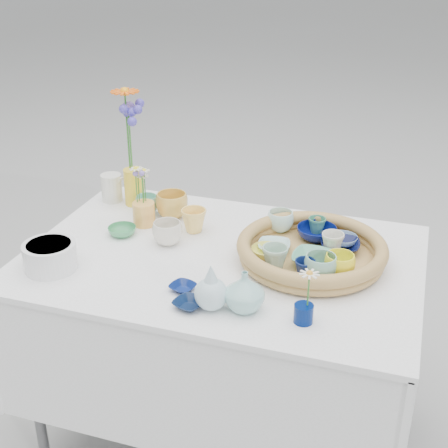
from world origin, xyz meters
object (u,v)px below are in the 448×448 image
(wicker_tray, at_px, (312,251))
(tall_vase_yellow, at_px, (134,187))
(bud_vase_seafoam, at_px, (244,291))
(display_table, at_px, (222,434))

(wicker_tray, xyz_separation_m, tall_vase_yellow, (-0.73, 0.24, 0.03))
(bud_vase_seafoam, bearing_deg, tall_vase_yellow, 136.77)
(display_table, distance_m, bud_vase_seafoam, 0.88)
(wicker_tray, relative_size, bud_vase_seafoam, 4.02)
(display_table, xyz_separation_m, bud_vase_seafoam, (0.15, -0.27, 0.82))
(display_table, height_order, wicker_tray, wicker_tray)
(wicker_tray, relative_size, tall_vase_yellow, 3.39)
(display_table, xyz_separation_m, wicker_tray, (0.28, 0.05, 0.80))
(display_table, height_order, bud_vase_seafoam, bud_vase_seafoam)
(display_table, bearing_deg, bud_vase_seafoam, -60.53)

